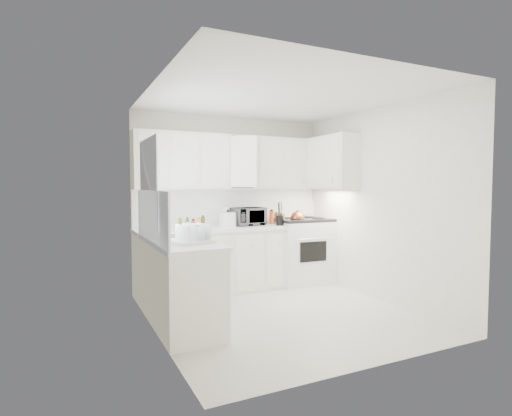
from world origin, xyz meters
TOP-DOWN VIEW (x-y plane):
  - floor at (0.00, 0.00)m, footprint 3.20×3.20m
  - ceiling at (0.00, 0.00)m, footprint 3.20×3.20m
  - wall_back at (0.00, 1.60)m, footprint 3.00×0.00m
  - wall_front at (0.00, -1.60)m, footprint 3.00×0.00m
  - wall_left at (-1.50, 0.00)m, footprint 0.00×3.20m
  - wall_right at (1.50, 0.00)m, footprint 0.00×3.20m
  - window_blinds at (-1.48, 0.35)m, footprint 0.06×0.96m
  - lower_cabinets_back at (-0.39, 1.30)m, footprint 2.22×0.60m
  - lower_cabinets_left at (-1.20, 0.20)m, footprint 0.60×1.60m
  - countertop_back at (-0.39, 1.29)m, footprint 2.24×0.64m
  - countertop_left at (-1.19, 0.20)m, footprint 0.64×1.62m
  - backsplash_back at (0.00, 1.59)m, footprint 2.98×0.02m
  - backsplash_left at (-1.49, 0.20)m, footprint 0.02×1.60m
  - upper_cabinets_back at (0.00, 1.44)m, footprint 3.00×0.33m
  - upper_cabinets_right at (1.33, 0.82)m, footprint 0.33×0.90m
  - sink at (-1.19, 0.55)m, footprint 0.42×0.38m
  - stove at (1.09, 1.27)m, footprint 0.88×0.74m
  - tea_kettle at (0.91, 1.11)m, footprint 0.34×0.32m
  - frying_pan at (1.27, 1.43)m, footprint 0.38×0.47m
  - microwave at (0.18, 1.35)m, footprint 0.52×0.35m
  - rice_cooker at (-0.18, 1.28)m, footprint 0.28×0.28m
  - paper_towel at (-0.15, 1.44)m, footprint 0.12×0.12m
  - utensil_crock at (0.60, 1.12)m, footprint 0.13×0.13m
  - dish_rack at (-1.14, -0.14)m, footprint 0.48×0.40m
  - spice_left_0 at (-0.85, 1.42)m, footprint 0.06×0.06m
  - spice_left_1 at (-0.78, 1.33)m, footprint 0.06×0.06m
  - spice_left_2 at (-0.70, 1.42)m, footprint 0.06×0.06m
  - spice_left_3 at (-0.62, 1.33)m, footprint 0.06×0.06m
  - spice_left_4 at (-0.55, 1.42)m, footprint 0.06×0.06m
  - sauce_right_0 at (0.58, 1.46)m, footprint 0.06×0.06m
  - sauce_right_1 at (0.64, 1.40)m, footprint 0.06×0.06m
  - sauce_right_2 at (0.69, 1.46)m, footprint 0.06×0.06m
  - sauce_right_3 at (0.74, 1.40)m, footprint 0.06×0.06m
  - sauce_right_4 at (0.80, 1.46)m, footprint 0.06×0.06m

SIDE VIEW (x-z plane):
  - floor at x=0.00m, z-range 0.00..0.00m
  - lower_cabinets_back at x=-0.39m, z-range 0.00..0.90m
  - lower_cabinets_left at x=-1.20m, z-range 0.00..0.90m
  - stove at x=1.09m, z-range 0.00..1.31m
  - countertop_back at x=-0.39m, z-range 0.90..0.95m
  - countertop_left at x=-1.19m, z-range 0.90..0.95m
  - frying_pan at x=1.27m, z-range 0.95..0.98m
  - spice_left_0 at x=-0.85m, z-range 0.95..1.08m
  - spice_left_1 at x=-0.78m, z-range 0.95..1.08m
  - spice_left_2 at x=-0.70m, z-range 0.95..1.08m
  - spice_left_3 at x=-0.62m, z-range 0.95..1.08m
  - spice_left_4 at x=-0.55m, z-range 0.95..1.08m
  - sauce_right_0 at x=0.58m, z-range 0.95..1.14m
  - sauce_right_1 at x=0.64m, z-range 0.95..1.14m
  - sauce_right_2 at x=0.69m, z-range 0.95..1.14m
  - sauce_right_3 at x=0.74m, z-range 0.95..1.14m
  - sauce_right_4 at x=0.80m, z-range 0.95..1.14m
  - tea_kettle at x=0.91m, z-range 0.94..1.19m
  - dish_rack at x=-1.14m, z-range 0.95..1.18m
  - sink at x=-1.19m, z-range 0.92..1.22m
  - rice_cooker at x=-0.18m, z-range 0.95..1.20m
  - paper_towel at x=-0.15m, z-range 0.95..1.22m
  - microwave at x=0.18m, z-range 0.95..1.28m
  - utensil_crock at x=0.60m, z-range 0.95..1.32m
  - backsplash_back at x=0.00m, z-range 0.95..1.50m
  - backsplash_left at x=-1.49m, z-range 0.95..1.50m
  - wall_back at x=0.00m, z-range -0.20..2.80m
  - wall_front at x=0.00m, z-range -0.20..2.80m
  - wall_left at x=-1.50m, z-range -0.30..2.90m
  - wall_right at x=1.50m, z-range -0.30..2.90m
  - upper_cabinets_back at x=0.00m, z-range 1.10..1.90m
  - upper_cabinets_right at x=1.33m, z-range 1.10..1.90m
  - window_blinds at x=-1.48m, z-range 1.02..2.08m
  - ceiling at x=0.00m, z-range 2.60..2.60m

